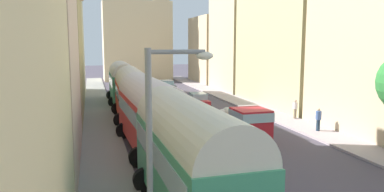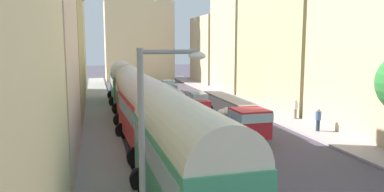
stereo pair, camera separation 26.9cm
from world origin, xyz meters
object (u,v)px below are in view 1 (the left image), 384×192
at_px(parked_bus_2, 132,91).
at_px(car_1, 167,86).
at_px(car_0, 198,101).
at_px(car_4, 155,98).
at_px(parked_bus_1, 149,110).
at_px(streetlamp_near, 159,146).
at_px(parked_bus_3, 123,80).
at_px(cargo_truck_0, 240,120).
at_px(car_2, 208,141).
at_px(pedestrian_1, 318,119).
at_px(car_3, 163,109).
at_px(pedestrian_3, 295,108).
at_px(parked_bus_0, 189,152).

bearing_deg(parked_bus_2, car_1, 69.39).
distance_m(parked_bus_2, car_0, 7.39).
bearing_deg(car_4, parked_bus_1, -100.67).
relative_size(car_0, car_4, 0.91).
xyz_separation_m(car_1, streetlamp_near, (-7.82, -37.77, 2.87)).
height_order(parked_bus_3, car_1, parked_bus_3).
distance_m(cargo_truck_0, car_0, 11.01).
xyz_separation_m(car_2, pedestrian_1, (9.01, 3.01, 0.17)).
bearing_deg(parked_bus_1, car_2, -35.61).
bearing_deg(pedestrian_1, car_3, 141.02).
height_order(parked_bus_3, car_0, parked_bus_3).
height_order(parked_bus_1, streetlamp_near, streetlamp_near).
height_order(parked_bus_1, car_2, parked_bus_1).
bearing_deg(car_2, car_3, 92.67).
distance_m(parked_bus_1, parked_bus_3, 18.00).
bearing_deg(car_4, streetlamp_near, -99.32).
distance_m(cargo_truck_0, pedestrian_3, 7.70).
relative_size(cargo_truck_0, pedestrian_1, 4.47).
relative_size(parked_bus_3, streetlamp_near, 1.34).
relative_size(parked_bus_0, pedestrian_3, 5.27).
distance_m(parked_bus_2, car_4, 7.26).
bearing_deg(car_1, parked_bus_0, -100.16).
xyz_separation_m(car_1, pedestrian_3, (6.51, -20.15, 0.19)).
xyz_separation_m(parked_bus_3, streetlamp_near, (-1.66, -30.40, 1.29)).
bearing_deg(car_2, car_1, 83.26).
height_order(parked_bus_0, car_3, parked_bus_0).
bearing_deg(cargo_truck_0, parked_bus_3, 110.05).
bearing_deg(pedestrian_3, parked_bus_0, -131.69).
distance_m(car_2, car_4, 17.55).
xyz_separation_m(pedestrian_1, streetlamp_near, (-13.59, -13.32, 2.66)).
distance_m(parked_bus_0, car_0, 22.19).
xyz_separation_m(parked_bus_1, parked_bus_2, (0.00, 9.00, -0.02)).
distance_m(car_1, pedestrian_1, 25.13).
xyz_separation_m(car_3, pedestrian_3, (10.26, -3.39, 0.16)).
relative_size(cargo_truck_0, pedestrian_3, 4.60).
bearing_deg(parked_bus_1, streetlamp_near, -97.63).
relative_size(car_3, car_4, 0.88).
xyz_separation_m(cargo_truck_0, streetlamp_near, (-7.81, -13.55, 2.50)).
distance_m(parked_bus_0, car_4, 24.69).
bearing_deg(pedestrian_3, car_0, 131.70).
bearing_deg(car_3, car_4, 85.86).
bearing_deg(parked_bus_0, cargo_truck_0, 58.80).
distance_m(car_1, streetlamp_near, 38.68).
bearing_deg(parked_bus_0, streetlamp_near, -116.05).
bearing_deg(pedestrian_1, parked_bus_0, -140.24).
bearing_deg(car_4, car_3, -94.14).
relative_size(car_2, pedestrian_1, 2.21).
distance_m(car_0, pedestrian_1, 12.48).
relative_size(car_1, pedestrian_1, 2.31).
bearing_deg(car_2, parked_bus_1, 144.39).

